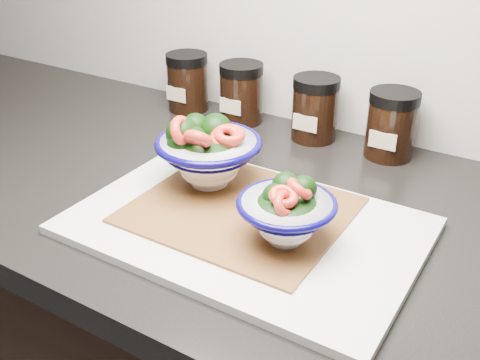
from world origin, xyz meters
The scene contains 9 objects.
countertop centered at (0.00, 1.45, 0.88)m, with size 3.50×0.60×0.04m, color black.
cutting_board centered at (0.12, 1.37, 0.91)m, with size 0.45×0.30×0.01m, color silver.
bamboo_mat centered at (0.10, 1.39, 0.91)m, with size 0.28×0.24×0.00m, color brown.
bowl_left centered at (0.02, 1.43, 0.97)m, with size 0.15×0.15×0.12m.
bowl_right centered at (0.19, 1.36, 0.95)m, with size 0.12×0.12×0.09m.
spice_jar_a centered at (-0.21, 1.69, 0.96)m, with size 0.08×0.08×0.11m.
spice_jar_b centered at (-0.08, 1.69, 0.96)m, with size 0.08×0.08×0.11m.
spice_jar_c centered at (0.07, 1.69, 0.96)m, with size 0.08×0.08×0.11m.
spice_jar_d centered at (0.21, 1.69, 0.96)m, with size 0.08×0.08×0.11m.
Camera 1 is at (0.44, 0.83, 1.31)m, focal length 42.00 mm.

